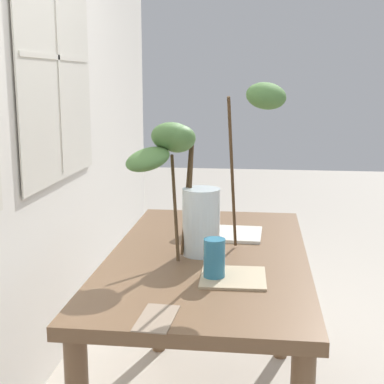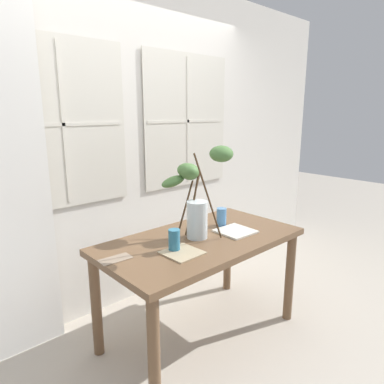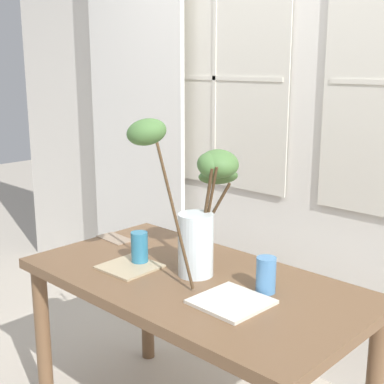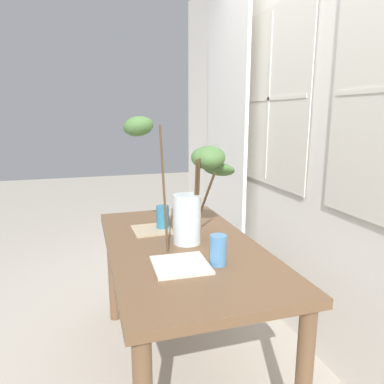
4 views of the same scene
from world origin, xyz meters
TOP-DOWN VIEW (x-y plane):
  - dining_table at (0.00, 0.00)m, footprint 1.46×0.78m
  - vase_with_branches at (-0.02, 0.05)m, footprint 0.29×0.64m
  - drinking_glass_blue_left at (-0.28, -0.05)m, footprint 0.08×0.08m
  - drinking_glass_blue_right at (0.31, 0.09)m, footprint 0.08×0.08m
  - plate_square_left at (-0.28, -0.11)m, footprint 0.23×0.23m
  - plate_square_right at (0.28, -0.09)m, footprint 0.26×0.26m
  - napkin_folded at (-0.64, 0.09)m, footprint 0.20×0.11m

SIDE VIEW (x-z plane):
  - dining_table at x=0.00m, z-range 0.28..1.06m
  - napkin_folded at x=-0.64m, z-range 0.78..0.78m
  - plate_square_left at x=-0.28m, z-range 0.78..0.79m
  - plate_square_right at x=0.28m, z-range 0.78..0.79m
  - drinking_glass_blue_right at x=0.31m, z-range 0.78..0.92m
  - drinking_glass_blue_left at x=-0.28m, z-range 0.78..0.92m
  - vase_with_branches at x=-0.02m, z-range 0.75..1.44m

